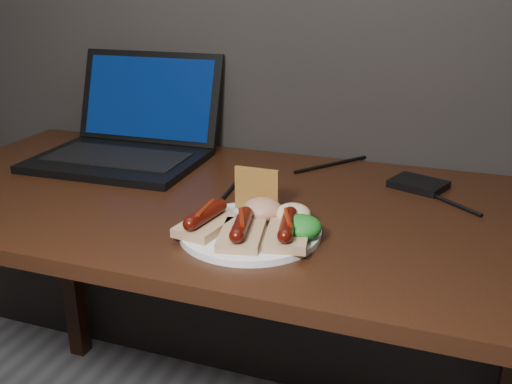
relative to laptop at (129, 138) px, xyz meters
The scene contains 12 objects.
desk 0.40m from the laptop, 29.52° to the right, with size 1.40×0.70×0.75m.
laptop is the anchor object (origin of this frame).
hard_drive 0.71m from the laptop, ahead, with size 0.11×0.08×0.02m, color black.
desk_cables 0.34m from the laptop, ahead, with size 1.05×0.44×0.01m.
plate 0.56m from the laptop, 36.61° to the right, with size 0.25×0.25×0.01m, color white.
bread_sausage_left 0.52m from the laptop, 43.96° to the right, with size 0.09×0.12×0.04m.
bread_sausage_center 0.59m from the laptop, 40.26° to the right, with size 0.09×0.13×0.04m.
bread_sausage_right 0.63m from the laptop, 34.17° to the right, with size 0.09×0.13×0.04m.
crispbread 0.50m from the laptop, 30.39° to the right, with size 0.09×0.01×0.09m, color #AC7E2F.
salad_greens 0.64m from the laptop, 31.94° to the right, with size 0.07×0.07×0.04m, color #104E0F.
salsa_mound 0.54m from the laptop, 32.32° to the right, with size 0.07×0.07×0.04m, color maroon.
coleslaw_mound 0.59m from the laptop, 29.01° to the right, with size 0.06×0.06×0.04m, color #ECE5CC.
Camera 1 is at (0.45, 0.37, 1.18)m, focal length 40.00 mm.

